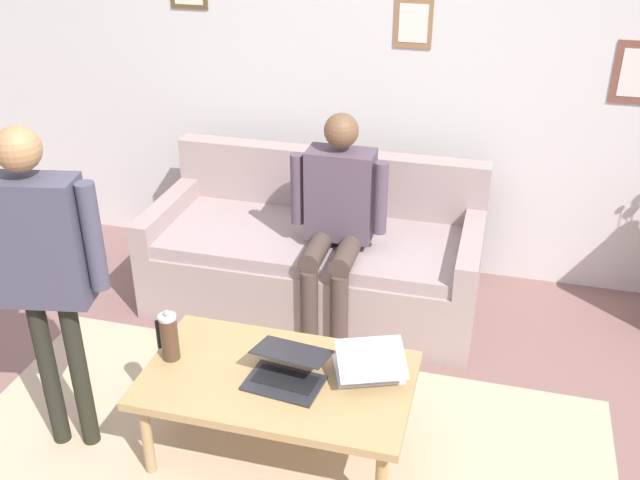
{
  "coord_description": "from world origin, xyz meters",
  "views": [
    {
      "loc": [
        -0.8,
        2.22,
        2.48
      ],
      "look_at": [
        0.02,
        -0.86,
        0.8
      ],
      "focal_mm": 40.76,
      "sensor_mm": 36.0,
      "label": 1
    }
  ],
  "objects_px": {
    "person_seated": "(337,214)",
    "couch": "(316,257)",
    "coffee_table": "(278,384)",
    "laptop_left": "(287,372)",
    "french_press": "(169,336)",
    "laptop_center": "(369,366)",
    "person_standing": "(40,256)"
  },
  "relations": [
    {
      "from": "french_press",
      "to": "person_standing",
      "type": "xyz_separation_m",
      "value": [
        0.45,
        0.19,
        0.45
      ]
    },
    {
      "from": "couch",
      "to": "person_standing",
      "type": "height_order",
      "value": "person_standing"
    },
    {
      "from": "laptop_left",
      "to": "laptop_center",
      "type": "xyz_separation_m",
      "value": [
        -0.34,
        -0.13,
        0.0
      ]
    },
    {
      "from": "coffee_table",
      "to": "person_standing",
      "type": "height_order",
      "value": "person_standing"
    },
    {
      "from": "laptop_left",
      "to": "person_seated",
      "type": "height_order",
      "value": "person_seated"
    },
    {
      "from": "couch",
      "to": "coffee_table",
      "type": "xyz_separation_m",
      "value": [
        -0.18,
        1.33,
        0.09
      ]
    },
    {
      "from": "couch",
      "to": "french_press",
      "type": "xyz_separation_m",
      "value": [
        0.33,
        1.32,
        0.25
      ]
    },
    {
      "from": "couch",
      "to": "person_seated",
      "type": "xyz_separation_m",
      "value": [
        -0.18,
        0.23,
        0.42
      ]
    },
    {
      "from": "couch",
      "to": "laptop_center",
      "type": "xyz_separation_m",
      "value": [
        -0.57,
        1.2,
        0.18
      ]
    },
    {
      "from": "laptop_center",
      "to": "person_standing",
      "type": "distance_m",
      "value": 1.48
    },
    {
      "from": "laptop_left",
      "to": "french_press",
      "type": "bearing_deg",
      "value": -1.91
    },
    {
      "from": "laptop_left",
      "to": "person_seated",
      "type": "bearing_deg",
      "value": -87.5
    },
    {
      "from": "coffee_table",
      "to": "laptop_center",
      "type": "distance_m",
      "value": 0.42
    },
    {
      "from": "laptop_left",
      "to": "french_press",
      "type": "xyz_separation_m",
      "value": [
        0.57,
        -0.02,
        0.07
      ]
    },
    {
      "from": "laptop_left",
      "to": "laptop_center",
      "type": "relative_size",
      "value": 0.93
    },
    {
      "from": "laptop_left",
      "to": "coffee_table",
      "type": "bearing_deg",
      "value": -15.28
    },
    {
      "from": "coffee_table",
      "to": "laptop_left",
      "type": "xyz_separation_m",
      "value": [
        -0.05,
        0.01,
        0.09
      ]
    },
    {
      "from": "laptop_center",
      "to": "couch",
      "type": "bearing_deg",
      "value": -64.66
    },
    {
      "from": "french_press",
      "to": "laptop_left",
      "type": "bearing_deg",
      "value": 178.09
    },
    {
      "from": "coffee_table",
      "to": "laptop_center",
      "type": "height_order",
      "value": "laptop_center"
    },
    {
      "from": "laptop_center",
      "to": "coffee_table",
      "type": "bearing_deg",
      "value": 17.18
    },
    {
      "from": "person_seated",
      "to": "laptop_center",
      "type": "bearing_deg",
      "value": 111.62
    },
    {
      "from": "coffee_table",
      "to": "laptop_left",
      "type": "height_order",
      "value": "laptop_left"
    },
    {
      "from": "coffee_table",
      "to": "person_seated",
      "type": "xyz_separation_m",
      "value": [
        -0.0,
        -1.1,
        0.33
      ]
    },
    {
      "from": "coffee_table",
      "to": "laptop_left",
      "type": "bearing_deg",
      "value": 164.72
    },
    {
      "from": "coffee_table",
      "to": "couch",
      "type": "bearing_deg",
      "value": -82.23
    },
    {
      "from": "laptop_center",
      "to": "person_seated",
      "type": "relative_size",
      "value": 0.3
    },
    {
      "from": "laptop_center",
      "to": "french_press",
      "type": "xyz_separation_m",
      "value": [
        0.9,
        0.12,
        0.07
      ]
    },
    {
      "from": "couch",
      "to": "french_press",
      "type": "distance_m",
      "value": 1.38
    },
    {
      "from": "couch",
      "to": "person_standing",
      "type": "distance_m",
      "value": 1.84
    },
    {
      "from": "person_seated",
      "to": "couch",
      "type": "bearing_deg",
      "value": -51.1
    },
    {
      "from": "couch",
      "to": "person_standing",
      "type": "bearing_deg",
      "value": 62.61
    }
  ]
}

